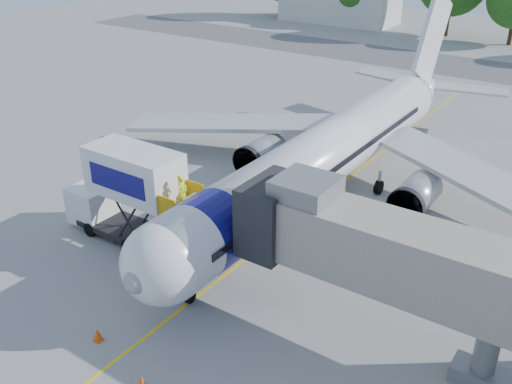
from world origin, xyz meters
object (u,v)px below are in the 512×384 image
Objects in this scene: jet_bridge at (381,252)px; aircraft at (331,151)px; catering_hiloader at (128,195)px; ground_tug at (10,368)px.

aircraft is at bearing 125.70° from jet_bridge.
catering_hiloader is 11.11m from ground_tug.
jet_bridge is 15.00m from ground_tug.
aircraft reaches higher than catering_hiloader.
ground_tug is (3.88, -10.21, -2.04)m from catering_hiloader.
jet_bridge is at bearing -54.30° from aircraft.
ground_tug is at bearing -135.46° from jet_bridge.
catering_hiloader is (-6.26, -11.12, -0.19)m from aircraft.
ground_tug is at bearing -69.20° from catering_hiloader.
aircraft reaches higher than jet_bridge.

